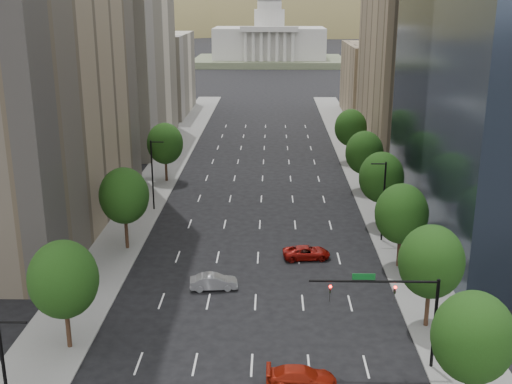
# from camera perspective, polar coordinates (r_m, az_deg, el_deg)

# --- Properties ---
(sidewalk_left) EXTENTS (6.00, 200.00, 0.15)m
(sidewalk_left) POSITION_cam_1_polar(r_m,az_deg,el_deg) (76.70, -11.32, -2.74)
(sidewalk_left) COLOR slate
(sidewalk_left) RESTS_ON ground
(sidewalk_right) EXTENTS (6.00, 200.00, 0.15)m
(sidewalk_right) POSITION_cam_1_polar(r_m,az_deg,el_deg) (76.15, 12.11, -2.93)
(sidewalk_right) COLOR slate
(sidewalk_right) RESTS_ON ground
(midrise_cream_left) EXTENTS (14.00, 30.00, 35.00)m
(midrise_cream_left) POSITION_cam_1_polar(r_m,az_deg,el_deg) (116.63, -11.89, 12.73)
(midrise_cream_left) COLOR beige
(midrise_cream_left) RESTS_ON ground
(filler_left) EXTENTS (14.00, 26.00, 18.00)m
(filler_left) POSITION_cam_1_polar(r_m,az_deg,el_deg) (149.60, -8.83, 10.50)
(filler_left) COLOR beige
(filler_left) RESTS_ON ground
(parking_tan_right) EXTENTS (14.00, 30.00, 30.00)m
(parking_tan_right) POSITION_cam_1_polar(r_m,az_deg,el_deg) (113.33, 13.78, 11.22)
(parking_tan_right) COLOR #8C7759
(parking_tan_right) RESTS_ON ground
(filler_right) EXTENTS (14.00, 26.00, 16.00)m
(filler_right) POSITION_cam_1_polar(r_m,az_deg,el_deg) (146.33, 10.92, 9.85)
(filler_right) COLOR #8C7759
(filler_right) RESTS_ON ground
(tree_right_0) EXTENTS (5.20, 5.20, 8.39)m
(tree_right_0) POSITION_cam_1_polar(r_m,az_deg,el_deg) (42.64, 18.99, -12.29)
(tree_right_0) COLOR #382316
(tree_right_0) RESTS_ON ground
(tree_right_1) EXTENTS (5.20, 5.20, 8.75)m
(tree_right_1) POSITION_cam_1_polar(r_m,az_deg,el_deg) (51.98, 15.53, -6.08)
(tree_right_1) COLOR #382316
(tree_right_1) RESTS_ON ground
(tree_right_2) EXTENTS (5.20, 5.20, 8.61)m
(tree_right_2) POSITION_cam_1_polar(r_m,az_deg,el_deg) (62.95, 12.99, -1.93)
(tree_right_2) COLOR #382316
(tree_right_2) RESTS_ON ground
(tree_right_3) EXTENTS (5.20, 5.20, 8.89)m
(tree_right_3) POSITION_cam_1_polar(r_m,az_deg,el_deg) (74.13, 11.25, 1.30)
(tree_right_3) COLOR #382316
(tree_right_3) RESTS_ON ground
(tree_right_4) EXTENTS (5.20, 5.20, 8.46)m
(tree_right_4) POSITION_cam_1_polar(r_m,az_deg,el_deg) (87.62, 9.75, 3.52)
(tree_right_4) COLOR #382316
(tree_right_4) RESTS_ON ground
(tree_right_5) EXTENTS (5.20, 5.20, 8.75)m
(tree_right_5) POSITION_cam_1_polar(r_m,az_deg,el_deg) (103.06, 8.54, 5.76)
(tree_right_5) COLOR #382316
(tree_right_5) RESTS_ON ground
(tree_left_0) EXTENTS (5.20, 5.20, 8.75)m
(tree_left_0) POSITION_cam_1_polar(r_m,az_deg,el_deg) (49.22, -16.99, -7.55)
(tree_left_0) COLOR #382316
(tree_left_0) RESTS_ON ground
(tree_left_1) EXTENTS (5.20, 5.20, 8.97)m
(tree_left_1) POSITION_cam_1_polar(r_m,az_deg,el_deg) (67.13, -11.81, -0.33)
(tree_left_1) COLOR #382316
(tree_left_1) RESTS_ON ground
(tree_left_2) EXTENTS (5.20, 5.20, 8.68)m
(tree_left_2) POSITION_cam_1_polar(r_m,az_deg,el_deg) (91.84, -8.21, 4.35)
(tree_left_2) COLOR #382316
(tree_left_2) RESTS_ON ground
(streetlight_rn) EXTENTS (1.70, 0.20, 9.00)m
(streetlight_rn) POSITION_cam_1_polar(r_m,az_deg,el_deg) (69.61, 11.40, -0.65)
(streetlight_rn) COLOR black
(streetlight_rn) RESTS_ON ground
(streetlight_ln) EXTENTS (1.70, 0.20, 9.00)m
(streetlight_ln) POSITION_cam_1_polar(r_m,az_deg,el_deg) (79.53, -9.30, 1.69)
(streetlight_ln) COLOR black
(streetlight_ln) RESTS_ON ground
(traffic_signal) EXTENTS (9.12, 0.40, 7.38)m
(traffic_signal) POSITION_cam_1_polar(r_m,az_deg,el_deg) (46.14, 12.98, -9.72)
(traffic_signal) COLOR black
(traffic_signal) RESTS_ON ground
(capitol) EXTENTS (60.00, 40.00, 35.20)m
(capitol) POSITION_cam_1_polar(r_m,az_deg,el_deg) (260.59, 1.20, 13.32)
(capitol) COLOR #596647
(capitol) RESTS_ON ground
(foothills) EXTENTS (720.00, 413.00, 263.00)m
(foothills) POSITION_cam_1_polar(r_m,az_deg,el_deg) (613.91, 4.66, 11.10)
(foothills) COLOR brown
(foothills) RESTS_ON ground
(car_red_near) EXTENTS (4.88, 2.02, 1.41)m
(car_red_near) POSITION_cam_1_polar(r_m,az_deg,el_deg) (45.35, 4.12, -16.32)
(car_red_near) COLOR maroon
(car_red_near) RESTS_ON ground
(car_silver) EXTENTS (4.52, 2.02, 1.44)m
(car_silver) POSITION_cam_1_polar(r_m,az_deg,el_deg) (58.69, -3.84, -8.08)
(car_silver) COLOR gray
(car_silver) RESTS_ON ground
(car_red_far) EXTENTS (5.09, 2.85, 1.35)m
(car_red_far) POSITION_cam_1_polar(r_m,az_deg,el_deg) (65.29, 4.58, -5.46)
(car_red_far) COLOR maroon
(car_red_far) RESTS_ON ground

